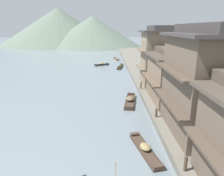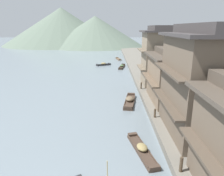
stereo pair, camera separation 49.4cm
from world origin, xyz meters
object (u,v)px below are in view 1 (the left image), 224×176
at_px(boat_moored_nearest, 120,67).
at_px(boat_moored_third, 116,59).
at_px(mooring_post_dock_near, 186,164).
at_px(mooring_post_dock_mid, 156,113).
at_px(boat_moored_second, 130,101).
at_px(house_waterfront_second, 202,82).
at_px(house_waterfront_tall, 172,76).
at_px(mooring_post_dock_far, 141,85).
at_px(house_waterfront_narrow, 157,56).
at_px(boat_midriver_drifting, 102,64).
at_px(boat_moored_far, 145,149).

relative_size(boat_moored_nearest, boat_moored_third, 1.29).
bearing_deg(mooring_post_dock_near, mooring_post_dock_mid, 90.00).
xyz_separation_m(boat_moored_nearest, boat_moored_second, (-0.13, -23.99, 0.06)).
height_order(house_waterfront_second, house_waterfront_tall, house_waterfront_second).
relative_size(house_waterfront_tall, mooring_post_dock_far, 8.75).
bearing_deg(mooring_post_dock_mid, house_waterfront_narrow, 77.69).
height_order(boat_midriver_drifting, mooring_post_dock_mid, mooring_post_dock_mid).
bearing_deg(house_waterfront_tall, boat_moored_third, 97.70).
bearing_deg(house_waterfront_second, boat_midriver_drifting, 104.43).
distance_m(boat_moored_far, mooring_post_dock_near, 3.63).
bearing_deg(mooring_post_dock_near, house_waterfront_narrow, 82.42).
relative_size(boat_midriver_drifting, mooring_post_dock_far, 3.91).
bearing_deg(boat_moored_third, house_waterfront_narrow, -80.54).
bearing_deg(boat_midriver_drifting, house_waterfront_narrow, -65.78).
xyz_separation_m(boat_moored_far, house_waterfront_tall, (4.70, 10.04, 3.39)).
height_order(boat_moored_nearest, house_waterfront_tall, house_waterfront_tall).
bearing_deg(mooring_post_dock_far, house_waterfront_tall, -60.31).
relative_size(house_waterfront_second, house_waterfront_narrow, 1.00).
height_order(house_waterfront_tall, mooring_post_dock_near, house_waterfront_tall).
bearing_deg(house_waterfront_second, mooring_post_dock_far, 102.38).
distance_m(boat_moored_far, house_waterfront_second, 6.99).
xyz_separation_m(mooring_post_dock_mid, mooring_post_dock_far, (0.00, 9.90, 0.03)).
height_order(boat_moored_far, house_waterfront_second, house_waterfront_second).
height_order(boat_moored_nearest, boat_moored_far, boat_moored_nearest).
bearing_deg(boat_moored_third, boat_midriver_drifting, -112.03).
distance_m(boat_midriver_drifting, mooring_post_dock_far, 23.50).
bearing_deg(boat_moored_nearest, boat_moored_second, -90.31).
relative_size(boat_moored_second, house_waterfront_narrow, 0.61).
height_order(boat_moored_second, mooring_post_dock_mid, mooring_post_dock_mid).
distance_m(boat_moored_second, house_waterfront_second, 10.76).
distance_m(house_waterfront_second, house_waterfront_narrow, 15.33).
bearing_deg(boat_moored_nearest, house_waterfront_narrow, -75.04).
xyz_separation_m(boat_midriver_drifting, mooring_post_dock_near, (6.30, -40.48, 0.82)).
relative_size(boat_midriver_drifting, house_waterfront_tall, 0.45).
xyz_separation_m(boat_moored_third, boat_moored_far, (0.36, -47.48, 0.07)).
bearing_deg(house_waterfront_tall, boat_moored_second, 173.17).
height_order(boat_moored_far, house_waterfront_tall, house_waterfront_tall).
xyz_separation_m(boat_moored_second, house_waterfront_second, (4.78, -8.46, 4.61)).
relative_size(boat_midriver_drifting, house_waterfront_second, 0.42).
distance_m(house_waterfront_second, mooring_post_dock_near, 6.95).
distance_m(boat_moored_second, mooring_post_dock_far, 4.81).
xyz_separation_m(house_waterfront_narrow, mooring_post_dock_mid, (-2.72, -12.46, -3.88)).
distance_m(boat_moored_third, house_waterfront_second, 45.86).
height_order(boat_moored_third, house_waterfront_tall, house_waterfront_tall).
distance_m(boat_moored_nearest, house_waterfront_narrow, 18.32).
bearing_deg(mooring_post_dock_mid, boat_moored_nearest, 93.59).
bearing_deg(mooring_post_dock_mid, boat_midriver_drifting, 100.97).
bearing_deg(boat_midriver_drifting, mooring_post_dock_near, -81.15).
bearing_deg(boat_moored_second, mooring_post_dock_far, 65.29).
bearing_deg(mooring_post_dock_far, boat_moored_second, -114.71).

